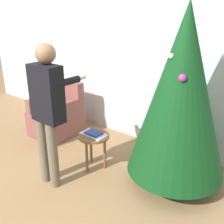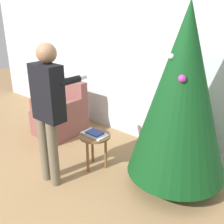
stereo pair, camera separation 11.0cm
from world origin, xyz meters
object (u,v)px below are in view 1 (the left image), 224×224
at_px(christmas_tree, 181,94).
at_px(person_standing, 48,105).
at_px(armchair, 57,116).
at_px(side_stool, 94,140).

bearing_deg(christmas_tree, person_standing, -142.09).
height_order(armchair, side_stool, armchair).
bearing_deg(armchair, christmas_tree, -0.40).
distance_m(christmas_tree, side_stool, 1.31).
bearing_deg(christmas_tree, side_stool, -158.85).
bearing_deg(person_standing, side_stool, 69.87).
xyz_separation_m(armchair, side_stool, (1.22, -0.40, 0.09)).
relative_size(armchair, person_standing, 0.53).
distance_m(person_standing, side_stool, 0.85).
bearing_deg(side_stool, armchair, 161.82).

